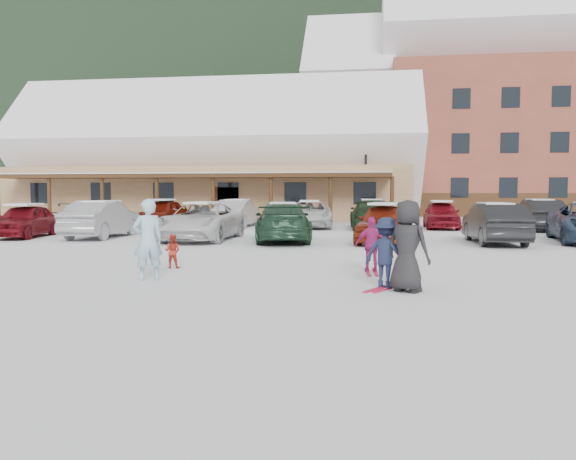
# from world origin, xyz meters

# --- Properties ---
(ground) EXTENTS (160.00, 160.00, 0.00)m
(ground) POSITION_xyz_m (0.00, 0.00, 0.00)
(ground) COLOR white
(ground) RESTS_ON ground
(forested_hillside) EXTENTS (300.00, 70.00, 38.00)m
(forested_hillside) POSITION_xyz_m (0.00, 85.00, 19.00)
(forested_hillside) COLOR black
(forested_hillside) RESTS_ON ground
(day_lodge) EXTENTS (29.12, 12.50, 10.38)m
(day_lodge) POSITION_xyz_m (-9.00, 27.96, 3.94)
(day_lodge) COLOR tan
(day_lodge) RESTS_ON ground
(alpine_hotel) EXTENTS (31.48, 14.01, 21.48)m
(alpine_hotel) POSITION_xyz_m (14.27, 38.00, 8.63)
(alpine_hotel) COLOR brown
(alpine_hotel) RESTS_ON ground
(lamp_post) EXTENTS (0.50, 0.25, 6.69)m
(lamp_post) POSITION_xyz_m (2.04, 24.44, 3.75)
(lamp_post) COLOR black
(lamp_post) RESTS_ON ground
(conifer_0) EXTENTS (4.40, 4.40, 10.20)m
(conifer_0) POSITION_xyz_m (-26.00, 30.00, 5.69)
(conifer_0) COLOR black
(conifer_0) RESTS_ON ground
(conifer_2) EXTENTS (5.28, 5.28, 12.24)m
(conifer_2) POSITION_xyz_m (-30.00, 42.00, 6.83)
(conifer_2) COLOR black
(conifer_2) RESTS_ON ground
(conifer_3) EXTENTS (3.96, 3.96, 9.18)m
(conifer_3) POSITION_xyz_m (6.00, 44.00, 5.12)
(conifer_3) COLOR black
(conifer_3) RESTS_ON ground
(adult_skier) EXTENTS (0.78, 0.72, 1.79)m
(adult_skier) POSITION_xyz_m (-2.50, -0.98, 0.89)
(adult_skier) COLOR #A7D3E4
(adult_skier) RESTS_ON ground
(toddler_red) EXTENTS (0.43, 0.34, 0.86)m
(toddler_red) POSITION_xyz_m (-2.66, 0.99, 0.43)
(toddler_red) COLOR red
(toddler_red) RESTS_ON ground
(child_navy) EXTENTS (1.07, 0.91, 1.43)m
(child_navy) POSITION_xyz_m (2.61, -1.23, 0.72)
(child_navy) COLOR #18203E
(child_navy) RESTS_ON ground
(skis_child_navy) EXTENTS (0.84, 1.33, 0.03)m
(skis_child_navy) POSITION_xyz_m (2.61, -1.23, 0.01)
(skis_child_navy) COLOR #BF1B3E
(skis_child_navy) RESTS_ON ground
(child_magenta) EXTENTS (0.80, 0.37, 1.34)m
(child_magenta) POSITION_xyz_m (2.35, 0.96, 0.67)
(child_magenta) COLOR #AD236E
(child_magenta) RESTS_ON ground
(skis_child_magenta) EXTENTS (0.27, 1.41, 0.03)m
(skis_child_magenta) POSITION_xyz_m (2.35, 0.96, 0.01)
(skis_child_magenta) COLOR #BF1B3E
(skis_child_magenta) RESTS_ON ground
(bystander_dark) EXTENTS (1.04, 0.94, 1.79)m
(bystander_dark) POSITION_xyz_m (3.01, -1.58, 0.89)
(bystander_dark) COLOR black
(bystander_dark) RESTS_ON ground
(parked_car_0) EXTENTS (2.20, 4.30, 1.40)m
(parked_car_0) POSITION_xyz_m (-12.10, 9.19, 0.70)
(parked_car_0) COLOR maroon
(parked_car_0) RESTS_ON ground
(parked_car_1) EXTENTS (1.66, 4.64, 1.52)m
(parked_car_1) POSITION_xyz_m (-8.79, 9.51, 0.76)
(parked_car_1) COLOR #9B9B9F
(parked_car_1) RESTS_ON ground
(parked_car_2) EXTENTS (2.51, 5.39, 1.49)m
(parked_car_2) POSITION_xyz_m (-4.34, 9.01, 0.75)
(parked_car_2) COLOR silver
(parked_car_2) RESTS_ON ground
(parked_car_3) EXTENTS (2.94, 5.41, 1.49)m
(parked_car_3) POSITION_xyz_m (-1.04, 8.82, 0.74)
(parked_car_3) COLOR #1E3E29
(parked_car_3) RESTS_ON ground
(parked_car_4) EXTENTS (2.45, 4.60, 1.49)m
(parked_car_4) POSITION_xyz_m (2.84, 8.83, 0.74)
(parked_car_4) COLOR maroon
(parked_car_4) RESTS_ON ground
(parked_car_5) EXTENTS (1.70, 4.57, 1.49)m
(parked_car_5) POSITION_xyz_m (6.90, 9.07, 0.75)
(parked_car_5) COLOR black
(parked_car_5) RESTS_ON ground
(parked_car_7) EXTENTS (2.54, 4.98, 1.39)m
(parked_car_7) POSITION_xyz_m (-13.01, 16.59, 0.69)
(parked_car_7) COLOR gray
(parked_car_7) RESTS_ON ground
(parked_car_8) EXTENTS (1.90, 4.39, 1.47)m
(parked_car_8) POSITION_xyz_m (-9.23, 17.63, 0.74)
(parked_car_8) COLOR maroon
(parked_car_8) RESTS_ON ground
(parked_car_9) EXTENTS (1.65, 4.53, 1.48)m
(parked_car_9) POSITION_xyz_m (-4.80, 17.15, 0.74)
(parked_car_9) COLOR #A3A3A7
(parked_car_9) RESTS_ON ground
(parked_car_10) EXTENTS (2.82, 5.34, 1.43)m
(parked_car_10) POSITION_xyz_m (-0.86, 17.10, 0.71)
(parked_car_10) COLOR silver
(parked_car_10) RESTS_ON ground
(parked_car_11) EXTENTS (2.40, 5.31, 1.51)m
(parked_car_11) POSITION_xyz_m (2.39, 16.53, 0.75)
(parked_car_11) COLOR #1B331C
(parked_car_11) RESTS_ON ground
(parked_car_12) EXTENTS (1.83, 4.27, 1.44)m
(parked_car_12) POSITION_xyz_m (5.98, 17.34, 0.72)
(parked_car_12) COLOR maroon
(parked_car_12) RESTS_ON ground
(parked_car_13) EXTENTS (1.84, 4.71, 1.53)m
(parked_car_13) POSITION_xyz_m (10.61, 16.59, 0.76)
(parked_car_13) COLOR black
(parked_car_13) RESTS_ON ground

